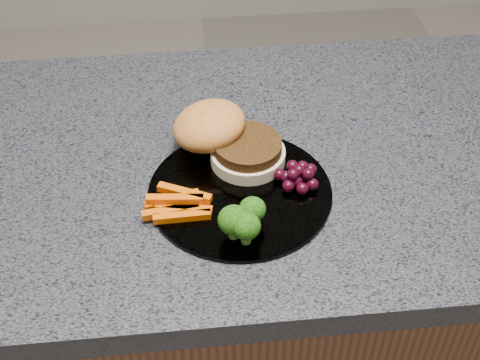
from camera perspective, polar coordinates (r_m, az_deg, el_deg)
The scene contains 7 objects.
island_cabinet at distance 1.36m, azimuth 1.26°, elevation -12.92°, with size 1.20×0.60×0.86m, color brown.
countertop at distance 1.02m, azimuth 1.64°, elevation 1.31°, with size 1.20×0.60×0.04m, color #494A53.
plate at distance 0.94m, azimuth -0.00°, elevation -1.02°, with size 0.26×0.26×0.01m, color white.
burger at distance 0.99m, azimuth -1.49°, elevation 3.66°, with size 0.20×0.19×0.06m.
carrot_sticks at distance 0.91m, azimuth -5.28°, elevation -2.07°, with size 0.10×0.06×0.02m.
broccoli at distance 0.86m, azimuth 0.24°, elevation -3.39°, with size 0.07×0.07×0.05m.
grape_bunch at distance 0.95m, azimuth 5.00°, elevation 0.35°, with size 0.06×0.06×0.03m.
Camera 1 is at (-0.11, -0.75, 1.56)m, focal length 50.00 mm.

